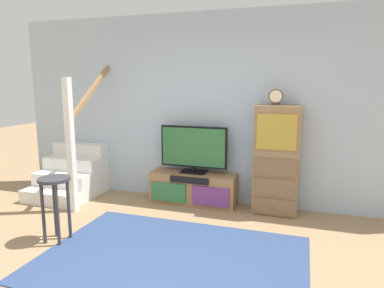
{
  "coord_description": "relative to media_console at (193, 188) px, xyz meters",
  "views": [
    {
      "loc": [
        1.17,
        -2.37,
        1.73
      ],
      "look_at": [
        -0.14,
        1.65,
        0.98
      ],
      "focal_mm": 32.37,
      "sensor_mm": 36.0,
      "label": 1
    }
  ],
  "objects": [
    {
      "name": "back_wall",
      "position": [
        0.3,
        0.27,
        1.12
      ],
      "size": [
        6.4,
        0.12,
        2.7
      ],
      "primitive_type": "cube",
      "color": "#A8BCD1",
      "rests_on": "ground_plane"
    },
    {
      "name": "area_rug",
      "position": [
        0.3,
        -1.59,
        -0.22
      ],
      "size": [
        2.6,
        1.8,
        0.01
      ],
      "primitive_type": "cube",
      "color": "navy",
      "rests_on": "ground_plane"
    },
    {
      "name": "media_console",
      "position": [
        0.0,
        0.0,
        0.0
      ],
      "size": [
        1.24,
        0.38,
        0.45
      ],
      "color": "#997047",
      "rests_on": "ground_plane"
    },
    {
      "name": "television",
      "position": [
        0.0,
        0.02,
        0.58
      ],
      "size": [
        0.97,
        0.22,
        0.67
      ],
      "color": "black",
      "rests_on": "media_console"
    },
    {
      "name": "side_cabinet",
      "position": [
        1.15,
        0.01,
        0.49
      ],
      "size": [
        0.58,
        0.38,
        1.44
      ],
      "color": "#93704C",
      "rests_on": "ground_plane"
    },
    {
      "name": "desk_clock",
      "position": [
        1.11,
        -0.0,
        1.32
      ],
      "size": [
        0.18,
        0.08,
        0.2
      ],
      "color": "#4C3823",
      "rests_on": "side_cabinet"
    },
    {
      "name": "staircase",
      "position": [
        -1.94,
        0.01,
        0.14
      ],
      "size": [
        1.0,
        1.36,
        2.2
      ],
      "color": "white",
      "rests_on": "ground_plane"
    },
    {
      "name": "bar_stool_near",
      "position": [
        -1.05,
        -1.61,
        0.31
      ],
      "size": [
        0.34,
        0.34,
        0.72
      ],
      "color": "#333338",
      "rests_on": "ground_plane"
    }
  ]
}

